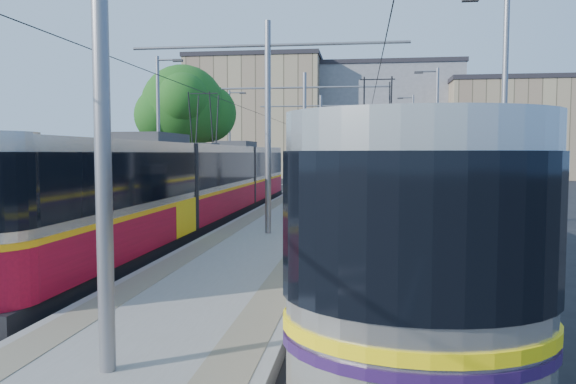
# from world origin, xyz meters

# --- Properties ---
(ground) EXTENTS (160.00, 160.00, 0.00)m
(ground) POSITION_xyz_m (0.00, 0.00, 0.00)
(ground) COLOR black
(ground) RESTS_ON ground
(platform) EXTENTS (4.00, 50.00, 0.30)m
(platform) POSITION_xyz_m (0.00, 17.00, 0.15)
(platform) COLOR gray
(platform) RESTS_ON ground
(tactile_strip_left) EXTENTS (0.70, 50.00, 0.01)m
(tactile_strip_left) POSITION_xyz_m (-1.45, 17.00, 0.30)
(tactile_strip_left) COLOR gray
(tactile_strip_left) RESTS_ON platform
(tactile_strip_right) EXTENTS (0.70, 50.00, 0.01)m
(tactile_strip_right) POSITION_xyz_m (1.45, 17.00, 0.30)
(tactile_strip_right) COLOR gray
(tactile_strip_right) RESTS_ON platform
(rails) EXTENTS (8.71, 70.00, 0.03)m
(rails) POSITION_xyz_m (0.00, 17.00, 0.02)
(rails) COLOR gray
(rails) RESTS_ON ground
(tram_left) EXTENTS (2.43, 31.13, 5.50)m
(tram_left) POSITION_xyz_m (-3.60, 12.99, 1.71)
(tram_left) COLOR black
(tram_left) RESTS_ON ground
(tram_right) EXTENTS (2.43, 31.10, 5.50)m
(tram_right) POSITION_xyz_m (3.60, 9.28, 1.86)
(tram_right) COLOR black
(tram_right) RESTS_ON ground
(catenary) EXTENTS (9.20, 70.00, 7.00)m
(catenary) POSITION_xyz_m (0.00, 14.15, 4.52)
(catenary) COLOR gray
(catenary) RESTS_ON platform
(street_lamps) EXTENTS (15.18, 38.22, 8.00)m
(street_lamps) POSITION_xyz_m (-0.00, 21.00, 4.18)
(street_lamps) COLOR gray
(street_lamps) RESTS_ON ground
(shelter) EXTENTS (0.95, 1.14, 2.18)m
(shelter) POSITION_xyz_m (0.90, 12.41, 1.44)
(shelter) COLOR black
(shelter) RESTS_ON platform
(tree) EXTENTS (5.90, 5.45, 8.57)m
(tree) POSITION_xyz_m (-7.91, 24.71, 5.79)
(tree) COLOR #382314
(tree) RESTS_ON ground
(building_left) EXTENTS (16.32, 12.24, 14.77)m
(building_left) POSITION_xyz_m (-10.00, 60.00, 7.40)
(building_left) COLOR tan
(building_left) RESTS_ON ground
(building_centre) EXTENTS (18.36, 14.28, 14.02)m
(building_centre) POSITION_xyz_m (6.00, 64.00, 7.02)
(building_centre) COLOR gray
(building_centre) RESTS_ON ground
(building_right) EXTENTS (14.28, 10.20, 11.45)m
(building_right) POSITION_xyz_m (20.00, 58.00, 5.74)
(building_right) COLOR tan
(building_right) RESTS_ON ground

